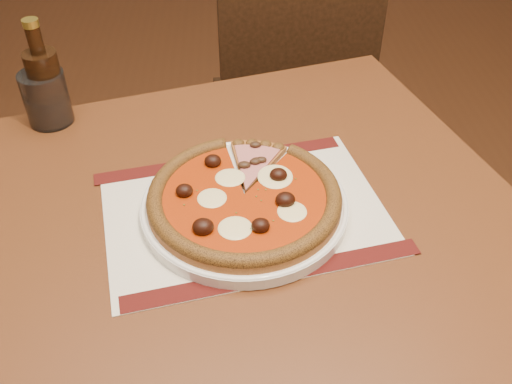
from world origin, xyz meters
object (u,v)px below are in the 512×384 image
table (257,263)px  plate (245,206)px  chair_far (290,104)px  pizza (244,196)px  water_glass (46,98)px  bottle (47,84)px

table → plate: 0.11m
table → chair_far: bearing=79.8°
table → pizza: 0.13m
pizza → table: bearing=-30.5°
chair_far → water_glass: (-0.49, -0.47, 0.32)m
chair_far → plate: bearing=73.8°
table → bottle: bearing=141.7°
table → bottle: size_ratio=5.16×
chair_far → pizza: 0.81m
plate → pizza: 0.02m
table → water_glass: (-0.36, 0.27, 0.15)m
table → pizza: bearing=149.5°
table → bottle: bottle is taller
plate → pizza: (-0.00, -0.00, 0.02)m
pizza → bottle: bearing=141.3°
plate → bottle: size_ratio=1.59×
water_glass → bottle: (0.01, 0.00, 0.03)m
chair_far → bottle: bearing=39.8°
plate → bottle: 0.43m
water_glass → bottle: 0.03m
chair_far → bottle: 0.76m
plate → water_glass: 0.43m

